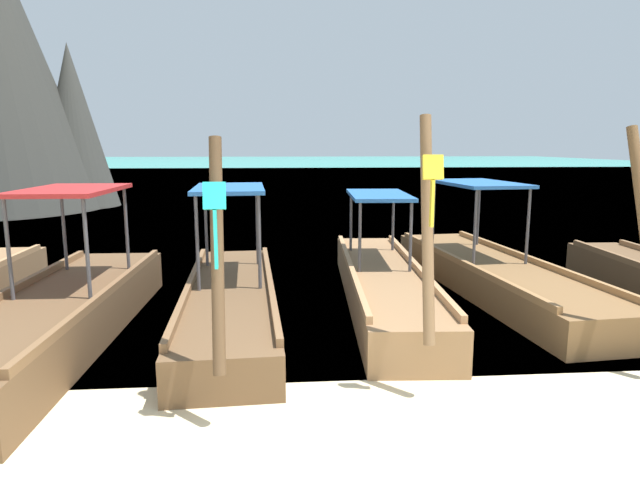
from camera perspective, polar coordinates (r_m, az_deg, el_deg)
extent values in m
plane|color=#2DB29E|center=(65.65, -4.03, 7.67)|extent=(120.00, 120.00, 0.00)
cube|color=brown|center=(8.00, -25.74, -7.47)|extent=(1.50, 5.75, 0.62)
cube|color=brown|center=(8.18, -30.15, -4.85)|extent=(0.19, 5.26, 0.10)
cube|color=brown|center=(7.68, -21.45, -5.06)|extent=(0.19, 5.26, 0.10)
cylinder|color=#4C4C51|center=(7.86, -29.91, -0.91)|extent=(0.05, 0.05, 1.30)
cylinder|color=#4C4C51|center=(7.48, -23.29, -0.88)|extent=(0.05, 0.05, 1.30)
cylinder|color=#4C4C51|center=(9.41, -25.31, 1.04)|extent=(0.05, 0.05, 1.30)
cylinder|color=#4C4C51|center=(9.09, -19.66, 1.14)|extent=(0.05, 0.05, 1.30)
cube|color=#AD2323|center=(8.36, -24.75, 4.77)|extent=(1.21, 1.94, 0.06)
cube|color=brown|center=(8.23, -9.36, -6.57)|extent=(1.54, 5.62, 0.50)
cube|color=brown|center=(8.19, -13.54, -4.61)|extent=(0.35, 5.11, 0.10)
cube|color=brown|center=(8.15, -5.28, -4.45)|extent=(0.35, 5.11, 0.10)
cylinder|color=brown|center=(5.11, -10.74, -1.50)|extent=(0.15, 0.64, 2.17)
cube|color=#1ECCBC|center=(4.89, -11.03, 4.58)|extent=(0.21, 0.13, 0.25)
cube|color=#1ECCBC|center=(4.92, -10.90, 0.08)|extent=(0.03, 0.08, 0.53)
cylinder|color=#4C4C51|center=(7.91, -12.76, -0.38)|extent=(0.05, 0.05, 1.37)
cylinder|color=#4C4C51|center=(7.87, -6.39, -0.24)|extent=(0.05, 0.05, 1.37)
cylinder|color=#4C4C51|center=(9.55, -11.88, 1.39)|extent=(0.05, 0.05, 1.37)
cylinder|color=#4C4C51|center=(9.52, -6.60, 1.52)|extent=(0.05, 0.05, 1.37)
cube|color=#235BA3|center=(8.61, -9.53, 5.36)|extent=(1.16, 1.92, 0.06)
cube|color=olive|center=(9.01, 6.63, -4.84)|extent=(1.50, 6.08, 0.57)
cube|color=#AF7F52|center=(8.87, 3.21, -2.81)|extent=(0.39, 5.54, 0.10)
cube|color=#AF7F52|center=(9.02, 10.07, -2.73)|extent=(0.39, 5.54, 0.10)
cylinder|color=brown|center=(5.69, 11.21, 1.17)|extent=(0.16, 0.67, 2.34)
cube|color=yellow|center=(5.49, 11.77, 7.49)|extent=(0.21, 0.12, 0.25)
cube|color=yellow|center=(5.49, 11.69, 3.79)|extent=(0.03, 0.08, 0.47)
cylinder|color=#4C4C51|center=(8.64, 4.21, 0.28)|extent=(0.05, 0.05, 1.12)
cylinder|color=#4C4C51|center=(8.75, 9.50, 0.30)|extent=(0.05, 0.05, 1.12)
cylinder|color=#4C4C51|center=(10.41, 3.27, 1.95)|extent=(0.05, 0.05, 1.12)
cylinder|color=#4C4C51|center=(10.51, 7.68, 1.95)|extent=(0.05, 0.05, 1.12)
cube|color=#235BA3|center=(9.50, 6.18, 4.71)|extent=(1.10, 2.06, 0.06)
cube|color=brown|center=(10.11, 17.84, -3.75)|extent=(1.97, 6.41, 0.52)
cube|color=#996C3F|center=(9.76, 14.51, -2.20)|extent=(0.61, 5.79, 0.10)
cube|color=#996C3F|center=(10.37, 21.16, -1.86)|extent=(0.61, 5.79, 0.10)
cylinder|color=#4C4C51|center=(9.59, 15.97, 1.21)|extent=(0.05, 0.05, 1.32)
cylinder|color=#4C4C51|center=(10.05, 21.00, 1.31)|extent=(0.05, 0.05, 1.32)
cylinder|color=#4C4C51|center=(11.30, 11.84, 2.65)|extent=(0.05, 0.05, 1.32)
cylinder|color=#4C4C51|center=(11.70, 16.30, 2.70)|extent=(0.05, 0.05, 1.32)
cube|color=#235BA3|center=(10.57, 16.33, 5.72)|extent=(1.37, 2.19, 0.06)
cone|color=#3D3D38|center=(25.28, -24.54, 10.82)|extent=(3.43, 3.43, 6.70)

